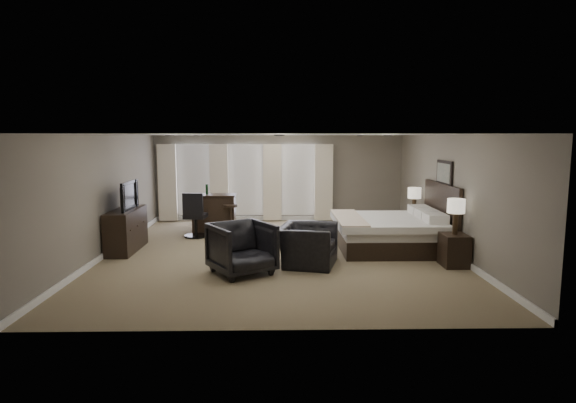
{
  "coord_description": "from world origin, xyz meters",
  "views": [
    {
      "loc": [
        -0.02,
        -10.37,
        2.57
      ],
      "look_at": [
        0.2,
        0.4,
        1.1
      ],
      "focal_mm": 30.0,
      "sensor_mm": 36.0,
      "label": 1
    }
  ],
  "objects_px": {
    "armchair_near": "(307,238)",
    "nightstand_far": "(413,225)",
    "lamp_far": "(414,201)",
    "dresser": "(126,230)",
    "desk_chair": "(196,215)",
    "lamp_near": "(456,217)",
    "tv": "(125,206)",
    "armchair_far": "(242,246)",
    "bed": "(393,217)",
    "nightstand_near": "(454,250)",
    "bar_counter": "(214,213)",
    "bar_stool_right": "(231,219)",
    "bar_stool_left": "(199,210)"
  },
  "relations": [
    {
      "from": "bed",
      "to": "bar_stool_left",
      "type": "height_order",
      "value": "bed"
    },
    {
      "from": "bar_stool_left",
      "to": "bed",
      "type": "bearing_deg",
      "value": -34.26
    },
    {
      "from": "bed",
      "to": "nightstand_far",
      "type": "distance_m",
      "value": 1.77
    },
    {
      "from": "lamp_far",
      "to": "nightstand_far",
      "type": "bearing_deg",
      "value": 0.0
    },
    {
      "from": "nightstand_near",
      "to": "lamp_near",
      "type": "relative_size",
      "value": 0.91
    },
    {
      "from": "bed",
      "to": "tv",
      "type": "distance_m",
      "value": 6.04
    },
    {
      "from": "lamp_near",
      "to": "desk_chair",
      "type": "relative_size",
      "value": 0.6
    },
    {
      "from": "bar_stool_right",
      "to": "nightstand_far",
      "type": "bearing_deg",
      "value": -4.76
    },
    {
      "from": "nightstand_far",
      "to": "bar_stool_right",
      "type": "bearing_deg",
      "value": 175.24
    },
    {
      "from": "nightstand_far",
      "to": "dresser",
      "type": "distance_m",
      "value": 7.07
    },
    {
      "from": "bar_stool_left",
      "to": "bar_stool_right",
      "type": "height_order",
      "value": "bar_stool_left"
    },
    {
      "from": "bed",
      "to": "nightstand_near",
      "type": "height_order",
      "value": "bed"
    },
    {
      "from": "lamp_near",
      "to": "bar_stool_right",
      "type": "xyz_separation_m",
      "value": [
        -4.75,
        3.3,
        -0.61
      ]
    },
    {
      "from": "bar_stool_left",
      "to": "desk_chair",
      "type": "height_order",
      "value": "desk_chair"
    },
    {
      "from": "tv",
      "to": "bar_stool_left",
      "type": "xyz_separation_m",
      "value": [
        1.07,
        3.37,
        -0.6
      ]
    },
    {
      "from": "dresser",
      "to": "bar_stool_right",
      "type": "distance_m",
      "value": 2.84
    },
    {
      "from": "desk_chair",
      "to": "lamp_near",
      "type": "bearing_deg",
      "value": 157.14
    },
    {
      "from": "tv",
      "to": "desk_chair",
      "type": "xyz_separation_m",
      "value": [
        1.32,
        1.42,
        -0.43
      ]
    },
    {
      "from": "nightstand_near",
      "to": "bar_stool_left",
      "type": "distance_m",
      "value": 7.58
    },
    {
      "from": "bed",
      "to": "armchair_far",
      "type": "xyz_separation_m",
      "value": [
        -3.28,
        -1.9,
        -0.22
      ]
    },
    {
      "from": "lamp_far",
      "to": "armchair_far",
      "type": "distance_m",
      "value": 5.37
    },
    {
      "from": "bar_counter",
      "to": "bar_stool_left",
      "type": "bearing_deg",
      "value": 117.67
    },
    {
      "from": "nightstand_near",
      "to": "armchair_near",
      "type": "height_order",
      "value": "armchair_near"
    },
    {
      "from": "bed",
      "to": "bar_counter",
      "type": "distance_m",
      "value": 4.86
    },
    {
      "from": "bed",
      "to": "desk_chair",
      "type": "bearing_deg",
      "value": 163.07
    },
    {
      "from": "dresser",
      "to": "bar_stool_right",
      "type": "bearing_deg",
      "value": 40.27
    },
    {
      "from": "lamp_near",
      "to": "lamp_far",
      "type": "height_order",
      "value": "lamp_near"
    },
    {
      "from": "nightstand_near",
      "to": "tv",
      "type": "relative_size",
      "value": 0.58
    },
    {
      "from": "lamp_near",
      "to": "armchair_near",
      "type": "distance_m",
      "value": 2.95
    },
    {
      "from": "bed",
      "to": "nightstand_near",
      "type": "xyz_separation_m",
      "value": [
        0.89,
        -1.45,
        -0.43
      ]
    },
    {
      "from": "nightstand_far",
      "to": "lamp_far",
      "type": "xyz_separation_m",
      "value": [
        0.0,
        0.0,
        0.63
      ]
    },
    {
      "from": "armchair_far",
      "to": "desk_chair",
      "type": "bearing_deg",
      "value": 81.48
    },
    {
      "from": "bed",
      "to": "tv",
      "type": "bearing_deg",
      "value": 179.89
    },
    {
      "from": "nightstand_far",
      "to": "lamp_far",
      "type": "height_order",
      "value": "lamp_far"
    },
    {
      "from": "armchair_near",
      "to": "nightstand_far",
      "type": "bearing_deg",
      "value": -32.63
    },
    {
      "from": "nightstand_near",
      "to": "lamp_near",
      "type": "bearing_deg",
      "value": 0.0
    },
    {
      "from": "lamp_far",
      "to": "bar_stool_left",
      "type": "distance_m",
      "value": 6.18
    },
    {
      "from": "bar_stool_left",
      "to": "bar_stool_right",
      "type": "distance_m",
      "value": 1.88
    },
    {
      "from": "nightstand_far",
      "to": "bed",
      "type": "bearing_deg",
      "value": -121.54
    },
    {
      "from": "nightstand_near",
      "to": "dresser",
      "type": "height_order",
      "value": "dresser"
    },
    {
      "from": "nightstand_near",
      "to": "nightstand_far",
      "type": "height_order",
      "value": "nightstand_near"
    },
    {
      "from": "bed",
      "to": "nightstand_near",
      "type": "distance_m",
      "value": 1.76
    },
    {
      "from": "lamp_far",
      "to": "dresser",
      "type": "height_order",
      "value": "lamp_far"
    },
    {
      "from": "armchair_far",
      "to": "armchair_near",
      "type": "bearing_deg",
      "value": -4.8
    },
    {
      "from": "nightstand_far",
      "to": "tv",
      "type": "bearing_deg",
      "value": -168.26
    },
    {
      "from": "bar_stool_left",
      "to": "lamp_near",
      "type": "bearing_deg",
      "value": -39.53
    },
    {
      "from": "nightstand_far",
      "to": "bar_stool_left",
      "type": "distance_m",
      "value": 6.16
    },
    {
      "from": "nightstand_near",
      "to": "bar_counter",
      "type": "height_order",
      "value": "bar_counter"
    },
    {
      "from": "nightstand_far",
      "to": "bar_stool_right",
      "type": "distance_m",
      "value": 4.77
    },
    {
      "from": "lamp_near",
      "to": "desk_chair",
      "type": "height_order",
      "value": "lamp_near"
    }
  ]
}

